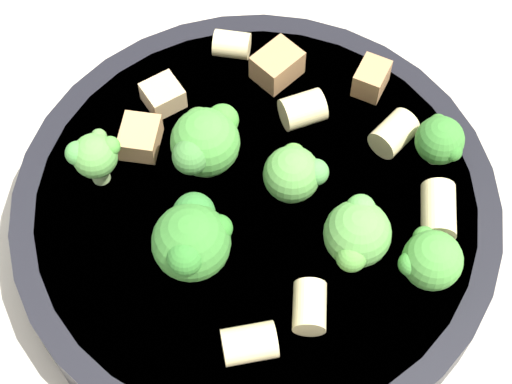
{
  "coord_description": "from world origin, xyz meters",
  "views": [
    {
      "loc": [
        0.01,
        -0.21,
        0.42
      ],
      "look_at": [
        0.0,
        0.0,
        0.04
      ],
      "focal_mm": 60.0,
      "sensor_mm": 36.0,
      "label": 1
    }
  ],
  "objects": [
    {
      "name": "ground_plane",
      "position": [
        0.0,
        0.0,
        0.0
      ],
      "size": [
        2.0,
        2.0,
        0.0
      ],
      "primitive_type": "plane",
      "color": "#BCB29E"
    },
    {
      "name": "pasta_bowl",
      "position": [
        0.0,
        0.0,
        0.02
      ],
      "size": [
        0.25,
        0.25,
        0.03
      ],
      "color": "black",
      "rests_on": "ground_plane"
    },
    {
      "name": "broccoli_floret_0",
      "position": [
        -0.08,
        0.01,
        0.06
      ],
      "size": [
        0.03,
        0.02,
        0.03
      ],
      "color": "#9EC175",
      "rests_on": "pasta_bowl"
    },
    {
      "name": "broccoli_floret_1",
      "position": [
        0.05,
        -0.03,
        0.05
      ],
      "size": [
        0.03,
        0.04,
        0.04
      ],
      "color": "#9EC175",
      "rests_on": "pasta_bowl"
    },
    {
      "name": "broccoli_floret_2",
      "position": [
        0.02,
        0.01,
        0.05
      ],
      "size": [
        0.03,
        0.03,
        0.03
      ],
      "color": "#84AD60",
      "rests_on": "pasta_bowl"
    },
    {
      "name": "broccoli_floret_3",
      "position": [
        0.09,
        0.03,
        0.05
      ],
      "size": [
        0.03,
        0.03,
        0.03
      ],
      "color": "#9EC175",
      "rests_on": "pasta_bowl"
    },
    {
      "name": "broccoli_floret_4",
      "position": [
        0.08,
        -0.04,
        0.05
      ],
      "size": [
        0.03,
        0.03,
        0.03
      ],
      "color": "#9EC175",
      "rests_on": "pasta_bowl"
    },
    {
      "name": "broccoli_floret_5",
      "position": [
        -0.03,
        -0.04,
        0.06
      ],
      "size": [
        0.04,
        0.04,
        0.05
      ],
      "color": "#9EC175",
      "rests_on": "pasta_bowl"
    },
    {
      "name": "broccoli_floret_6",
      "position": [
        -0.03,
        0.02,
        0.06
      ],
      "size": [
        0.04,
        0.04,
        0.04
      ],
      "color": "#84AD60",
      "rests_on": "pasta_bowl"
    },
    {
      "name": "rigatoni_0",
      "position": [
        0.09,
        -0.01,
        0.04
      ],
      "size": [
        0.02,
        0.03,
        0.02
      ],
      "primitive_type": "cylinder",
      "rotation": [
        1.57,
        0.0,
        3.08
      ],
      "color": "beige",
      "rests_on": "pasta_bowl"
    },
    {
      "name": "rigatoni_1",
      "position": [
        -0.02,
        0.1,
        0.04
      ],
      "size": [
        0.02,
        0.02,
        0.02
      ],
      "primitive_type": "cylinder",
      "rotation": [
        1.57,
        0.0,
        1.45
      ],
      "color": "beige",
      "rests_on": "pasta_bowl"
    },
    {
      "name": "rigatoni_2",
      "position": [
        -0.0,
        -0.08,
        0.04
      ],
      "size": [
        0.03,
        0.02,
        0.02
      ],
      "primitive_type": "cylinder",
      "rotation": [
        1.57,
        0.0,
        1.8
      ],
      "color": "beige",
      "rests_on": "pasta_bowl"
    },
    {
      "name": "rigatoni_3",
      "position": [
        0.07,
        0.04,
        0.04
      ],
      "size": [
        0.03,
        0.03,
        0.02
      ],
      "primitive_type": "cylinder",
      "rotation": [
        1.57,
        0.0,
        2.43
      ],
      "color": "beige",
      "rests_on": "pasta_bowl"
    },
    {
      "name": "rigatoni_4",
      "position": [
        0.03,
        -0.06,
        0.04
      ],
      "size": [
        0.02,
        0.02,
        0.02
      ],
      "primitive_type": "cylinder",
      "rotation": [
        1.57,
        0.0,
        3.12
      ],
      "color": "beige",
      "rests_on": "pasta_bowl"
    },
    {
      "name": "rigatoni_5",
      "position": [
        0.02,
        0.05,
        0.04
      ],
      "size": [
        0.03,
        0.03,
        0.02
      ],
      "primitive_type": "cylinder",
      "rotation": [
        1.57,
        0.0,
        1.97
      ],
      "color": "beige",
      "rests_on": "pasta_bowl"
    },
    {
      "name": "chicken_chunk_0",
      "position": [
        -0.06,
        0.03,
        0.04
      ],
      "size": [
        0.02,
        0.03,
        0.01
      ],
      "primitive_type": "cube",
      "rotation": [
        0.0,
        0.0,
        1.46
      ],
      "color": "tan",
      "rests_on": "pasta_bowl"
    },
    {
      "name": "chicken_chunk_1",
      "position": [
        0.01,
        0.08,
        0.04
      ],
      "size": [
        0.03,
        0.03,
        0.02
      ],
      "primitive_type": "cube",
      "rotation": [
        0.0,
        0.0,
        0.81
      ],
      "color": "#A87A4C",
      "rests_on": "pasta_bowl"
    },
    {
      "name": "chicken_chunk_2",
      "position": [
        -0.05,
        0.06,
        0.04
      ],
      "size": [
        0.03,
        0.03,
        0.01
      ],
      "primitive_type": "cube",
      "rotation": [
        0.0,
        0.0,
        0.6
      ],
      "color": "tan",
      "rests_on": "pasta_bowl"
    },
    {
      "name": "chicken_chunk_3",
      "position": [
        0.06,
        0.08,
        0.04
      ],
      "size": [
        0.02,
        0.02,
        0.02
      ],
      "primitive_type": "cube",
      "rotation": [
        0.0,
        0.0,
        1.16
      ],
      "color": "#A87A4C",
      "rests_on": "pasta_bowl"
    }
  ]
}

